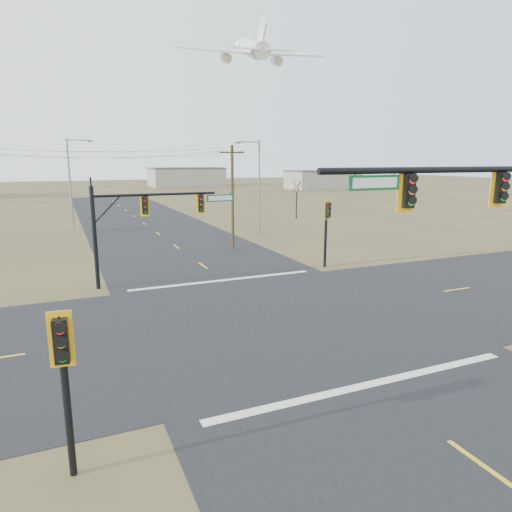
% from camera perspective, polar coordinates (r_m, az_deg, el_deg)
% --- Properties ---
extents(ground, '(320.00, 320.00, 0.00)m').
position_cam_1_polar(ground, '(22.60, 2.35, -7.65)').
color(ground, brown).
rests_on(ground, ground).
extents(road_ew, '(160.00, 14.00, 0.02)m').
position_cam_1_polar(road_ew, '(22.59, 2.35, -7.62)').
color(road_ew, black).
rests_on(road_ew, ground).
extents(road_ns, '(14.00, 160.00, 0.02)m').
position_cam_1_polar(road_ns, '(22.59, 2.35, -7.62)').
color(road_ns, black).
rests_on(road_ns, ground).
extents(stop_bar_near, '(12.00, 0.40, 0.01)m').
position_cam_1_polar(stop_bar_near, '(16.71, 14.02, -15.30)').
color(stop_bar_near, silver).
rests_on(stop_bar_near, road_ns).
extents(stop_bar_far, '(12.00, 0.40, 0.01)m').
position_cam_1_polar(stop_bar_far, '(29.21, -4.06, -3.04)').
color(stop_bar_far, silver).
rests_on(stop_bar_far, road_ns).
extents(mast_arm_near, '(11.39, 0.52, 7.87)m').
position_cam_1_polar(mast_arm_near, '(18.29, 28.89, 4.54)').
color(mast_arm_near, black).
rests_on(mast_arm_near, ground).
extents(mast_arm_far, '(8.82, 0.57, 6.10)m').
position_cam_1_polar(mast_arm_far, '(28.55, -13.12, 5.34)').
color(mast_arm_far, black).
rests_on(mast_arm_far, ground).
extents(pedestal_signal_ne, '(0.65, 0.57, 4.82)m').
position_cam_1_polar(pedestal_signal_ne, '(32.55, 8.87, 4.55)').
color(pedestal_signal_ne, black).
rests_on(pedestal_signal_ne, ground).
extents(pedestal_signal_sw, '(0.61, 0.52, 4.27)m').
position_cam_1_polar(pedestal_signal_sw, '(11.58, -23.01, -11.65)').
color(pedestal_signal_sw, black).
rests_on(pedestal_signal_sw, ground).
extents(utility_pole_near, '(2.14, 0.25, 8.75)m').
position_cam_1_polar(utility_pole_near, '(38.95, -2.96, 7.54)').
color(utility_pole_near, '#46321E').
rests_on(utility_pole_near, ground).
extents(streetlight_a, '(2.63, 0.24, 9.47)m').
position_cam_1_polar(streetlight_a, '(46.75, 0.16, 9.21)').
color(streetlight_a, slate).
rests_on(streetlight_a, ground).
extents(streetlight_c, '(2.75, 0.35, 9.82)m').
position_cam_1_polar(streetlight_c, '(54.21, -22.02, 8.94)').
color(streetlight_c, slate).
rests_on(streetlight_c, ground).
extents(bare_tree_c, '(3.01, 3.01, 5.48)m').
position_cam_1_polar(bare_tree_c, '(59.76, 5.12, 8.79)').
color(bare_tree_c, black).
rests_on(bare_tree_c, ground).
extents(warehouse_mid, '(20.00, 12.00, 5.00)m').
position_cam_1_polar(warehouse_mid, '(133.71, -8.69, 9.68)').
color(warehouse_mid, '#A49F91').
rests_on(warehouse_mid, ground).
extents(warehouse_right, '(18.00, 10.00, 4.50)m').
position_cam_1_polar(warehouse_right, '(122.51, 8.35, 9.38)').
color(warehouse_right, '#A49F91').
rests_on(warehouse_right, ground).
extents(jet_airliner, '(22.76, 24.04, 14.12)m').
position_cam_1_polar(jet_airliner, '(103.09, -0.55, 24.52)').
color(jet_airliner, white).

